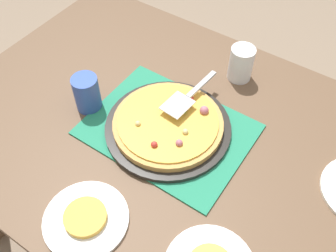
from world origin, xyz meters
name	(u,v)px	position (x,y,z in m)	size (l,w,h in m)	color
ground_plane	(168,232)	(0.00, 0.00, 0.00)	(8.00, 8.00, 0.00)	#84705B
dining_table	(168,151)	(0.00, 0.00, 0.64)	(1.40, 1.00, 0.75)	brown
placemat	(168,130)	(0.00, 0.00, 0.75)	(0.48, 0.36, 0.01)	#237F5B
pizza_pan	(168,127)	(0.00, 0.00, 0.76)	(0.38, 0.38, 0.01)	black
pizza	(168,123)	(0.00, 0.00, 0.78)	(0.33, 0.33, 0.05)	tan
plate_near_left	(86,219)	(0.01, 0.36, 0.76)	(0.22, 0.22, 0.01)	white
served_slice_left	(85,217)	(0.01, 0.36, 0.77)	(0.11, 0.11, 0.02)	gold
cup_near	(87,93)	(0.26, 0.06, 0.81)	(0.08, 0.08, 0.12)	#3351AD
cup_far	(241,64)	(-0.07, -0.33, 0.81)	(0.08, 0.08, 0.12)	white
pizza_server	(188,96)	(-0.01, -0.10, 0.82)	(0.08, 0.23, 0.01)	silver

